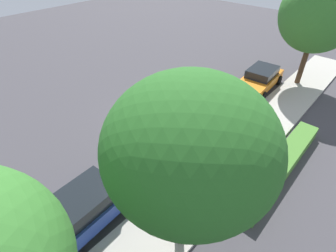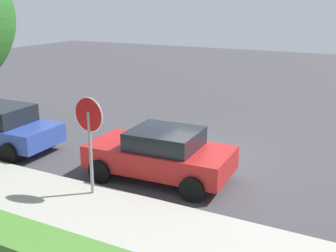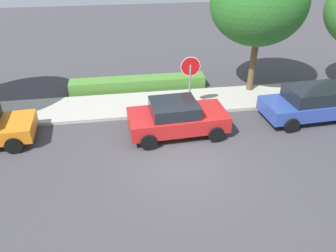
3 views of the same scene
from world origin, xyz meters
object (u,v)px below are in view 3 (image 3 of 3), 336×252
object	(u,v)px
stop_sign	(190,74)
parked_car_blue	(315,103)
street_tree_far	(259,3)
parked_car_red	(177,117)

from	to	relation	value
stop_sign	parked_car_blue	size ratio (longest dim) A/B	0.55
stop_sign	street_tree_far	distance (m)	4.60
stop_sign	parked_car_red	size ratio (longest dim) A/B	0.64
street_tree_far	parked_car_blue	bearing A→B (deg)	-61.18
parked_car_red	street_tree_far	size ratio (longest dim) A/B	0.64
stop_sign	parked_car_blue	distance (m)	5.51
parked_car_blue	street_tree_far	distance (m)	5.12
stop_sign	street_tree_far	world-z (taller)	street_tree_far
parked_car_red	parked_car_blue	world-z (taller)	parked_car_blue
parked_car_blue	street_tree_far	xyz separation A→B (m)	(-1.77, 3.22, 3.57)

